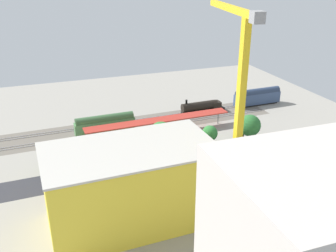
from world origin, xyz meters
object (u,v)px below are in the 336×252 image
(parked_car_2, at_px, (156,168))
(box_truck_2, at_px, (173,170))
(tower_crane, at_px, (237,96))
(street_tree_1, at_px, (250,125))
(parked_car_3, at_px, (131,172))
(parked_car_0, at_px, (203,160))
(construction_building, at_px, (131,186))
(freight_coach_far, at_px, (105,124))
(parked_car_5, at_px, (82,181))
(street_tree_5, at_px, (50,154))
(passenger_coach, at_px, (257,96))
(locomotive, at_px, (203,107))
(box_truck_0, at_px, (118,180))
(street_tree_0, at_px, (210,133))
(traffic_light, at_px, (188,136))
(street_tree_2, at_px, (161,133))
(box_truck_1, at_px, (78,183))
(platform_canopy_near, at_px, (159,120))
(street_tree_3, at_px, (103,143))
(parked_car_1, at_px, (180,163))
(parked_car_4, at_px, (109,176))
(street_tree_4, at_px, (244,127))

(parked_car_2, relative_size, box_truck_2, 0.46)
(tower_crane, bearing_deg, box_truck_2, -59.39)
(street_tree_1, bearing_deg, parked_car_3, 11.20)
(parked_car_0, height_order, construction_building, construction_building)
(freight_coach_far, bearing_deg, parked_car_5, 67.97)
(parked_car_5, bearing_deg, street_tree_5, -52.75)
(parked_car_2, bearing_deg, passenger_coach, -146.24)
(locomotive, bearing_deg, box_truck_0, 44.04)
(parked_car_3, distance_m, box_truck_0, 5.96)
(parked_car_0, xyz_separation_m, street_tree_0, (-5.81, -8.12, 3.28))
(passenger_coach, xyz_separation_m, box_truck_0, (60.61, 37.57, -1.72))
(street_tree_1, bearing_deg, traffic_light, -1.91)
(box_truck_2, bearing_deg, parked_car_2, -53.07)
(box_truck_0, relative_size, street_tree_2, 1.04)
(parked_car_2, bearing_deg, box_truck_1, 7.10)
(construction_building, relative_size, street_tree_1, 4.05)
(platform_canopy_near, distance_m, parked_car_3, 26.22)
(passenger_coach, relative_size, parked_car_3, 3.98)
(box_truck_0, relative_size, street_tree_5, 1.29)
(parked_car_2, bearing_deg, box_truck_0, 21.27)
(street_tree_1, bearing_deg, box_truck_0, 15.66)
(passenger_coach, bearing_deg, box_truck_1, 27.28)
(street_tree_2, xyz_separation_m, street_tree_3, (15.85, -0.15, -0.59))
(parked_car_1, xyz_separation_m, construction_building, (17.22, 17.09, 7.06))
(street_tree_3, bearing_deg, parked_car_4, 86.00)
(street_tree_3, distance_m, street_tree_4, 41.01)
(construction_building, bearing_deg, tower_crane, 176.07)
(platform_canopy_near, distance_m, street_tree_1, 27.08)
(street_tree_2, distance_m, traffic_light, 7.86)
(freight_coach_far, relative_size, parked_car_0, 4.12)
(locomotive, bearing_deg, construction_building, 52.38)
(box_truck_0, bearing_deg, street_tree_1, -164.34)
(construction_building, bearing_deg, box_truck_0, -91.89)
(parked_car_0, height_order, street_tree_3, street_tree_3)
(passenger_coach, height_order, street_tree_4, same)
(parked_car_2, distance_m, tower_crane, 31.49)
(street_tree_2, distance_m, street_tree_5, 29.21)
(parked_car_0, bearing_deg, street_tree_2, -47.61)
(platform_canopy_near, bearing_deg, box_truck_1, 41.04)
(street_tree_2, bearing_deg, box_truck_1, 25.56)
(freight_coach_far, height_order, box_truck_0, freight_coach_far)
(parked_car_2, xyz_separation_m, street_tree_2, (-4.51, -9.07, 5.13))
(box_truck_0, height_order, street_tree_4, street_tree_4)
(parked_car_1, relative_size, box_truck_2, 0.42)
(parked_car_2, xyz_separation_m, box_truck_0, (10.52, 4.09, 0.84))
(construction_building, distance_m, street_tree_1, 48.66)
(parked_car_3, bearing_deg, street_tree_5, -23.84)
(parked_car_5, xyz_separation_m, street_tree_5, (6.36, -8.36, 4.23))
(passenger_coach, bearing_deg, street_tree_3, 21.55)
(parked_car_3, relative_size, box_truck_2, 0.45)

